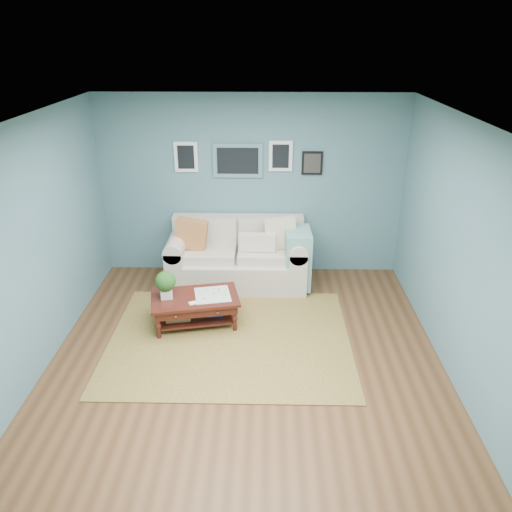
{
  "coord_description": "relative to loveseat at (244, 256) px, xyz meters",
  "views": [
    {
      "loc": [
        0.22,
        -4.67,
        3.49
      ],
      "look_at": [
        0.1,
        1.0,
        0.9
      ],
      "focal_mm": 35.0,
      "sensor_mm": 36.0,
      "label": 1
    }
  ],
  "objects": [
    {
      "name": "area_rug",
      "position": [
        -0.11,
        -1.53,
        -0.43
      ],
      "size": [
        2.94,
        2.35,
        0.01
      ],
      "primitive_type": "cube",
      "color": "brown",
      "rests_on": "ground"
    },
    {
      "name": "loveseat",
      "position": [
        0.0,
        0.0,
        0.0
      ],
      "size": [
        2.06,
        0.94,
        1.06
      ],
      "color": "beige",
      "rests_on": "ground"
    },
    {
      "name": "coffee_table",
      "position": [
        -0.62,
        -1.2,
        -0.09
      ],
      "size": [
        1.2,
        0.85,
        0.76
      ],
      "rotation": [
        0.0,
        0.0,
        0.2
      ],
      "color": "black",
      "rests_on": "ground"
    },
    {
      "name": "room_shell",
      "position": [
        0.11,
        -1.97,
        0.93
      ],
      "size": [
        5.0,
        5.02,
        2.7
      ],
      "color": "brown",
      "rests_on": "ground"
    }
  ]
}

